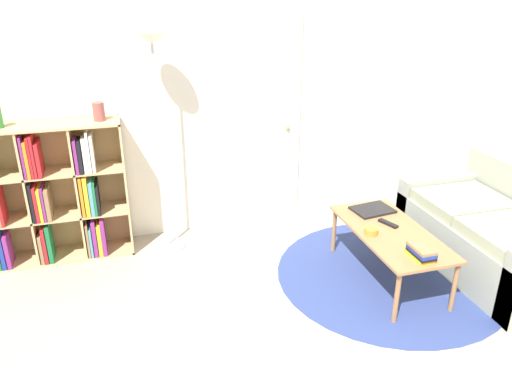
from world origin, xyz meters
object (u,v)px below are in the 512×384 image
(vase_on_shelf, at_px, (99,112))
(bowl, at_px, (371,231))
(coffee_table, at_px, (391,235))
(laptop, at_px, (373,210))
(bookshelf, at_px, (48,196))
(floor_lamp, at_px, (156,92))
(couch, at_px, (498,236))

(vase_on_shelf, bearing_deg, bowl, -30.04)
(coffee_table, distance_m, laptop, 0.38)
(vase_on_shelf, bearing_deg, bookshelf, 179.71)
(bowl, relative_size, vase_on_shelf, 0.71)
(coffee_table, distance_m, vase_on_shelf, 2.54)
(vase_on_shelf, bearing_deg, floor_lamp, -11.04)
(floor_lamp, height_order, bowl, floor_lamp)
(floor_lamp, bearing_deg, bowl, -34.92)
(laptop, height_order, bowl, bowl)
(floor_lamp, distance_m, laptop, 2.06)
(laptop, bearing_deg, vase_on_shelf, 160.96)
(bookshelf, distance_m, laptop, 2.75)
(vase_on_shelf, bearing_deg, couch, -21.25)
(coffee_table, xyz_separation_m, vase_on_shelf, (-2.11, 1.12, 0.88))
(laptop, distance_m, bowl, 0.43)
(couch, bearing_deg, vase_on_shelf, 158.75)
(laptop, relative_size, bowl, 3.38)
(bookshelf, height_order, coffee_table, bookshelf)
(bookshelf, height_order, vase_on_shelf, vase_on_shelf)
(coffee_table, bearing_deg, bookshelf, 156.74)
(floor_lamp, bearing_deg, bookshelf, 174.45)
(bookshelf, xyz_separation_m, coffee_table, (2.60, -1.12, -0.18))
(bookshelf, relative_size, laptop, 3.29)
(coffee_table, bearing_deg, vase_on_shelf, 152.15)
(bookshelf, relative_size, couch, 0.78)
(bookshelf, xyz_separation_m, laptop, (2.64, -0.74, -0.13))
(coffee_table, height_order, vase_on_shelf, vase_on_shelf)
(floor_lamp, relative_size, vase_on_shelf, 12.52)
(floor_lamp, bearing_deg, laptop, -21.11)
(couch, height_order, laptop, couch)
(couch, bearing_deg, coffee_table, 175.18)
(coffee_table, bearing_deg, bowl, -179.33)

